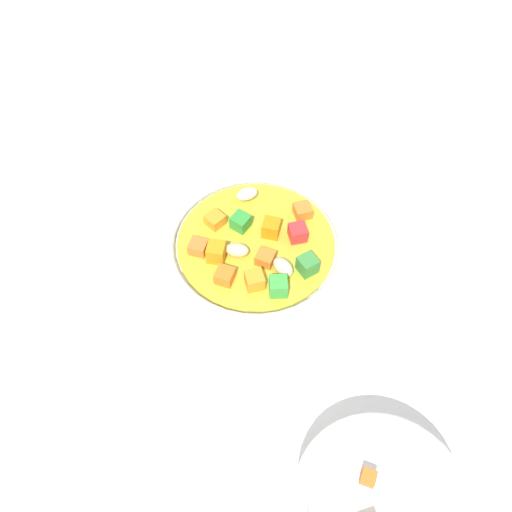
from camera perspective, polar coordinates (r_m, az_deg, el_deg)
ground_plane at (r=61.91cm, az=0.00°, el=-2.11°), size 140.00×140.00×2.00cm
soup_bowl_main at (r=58.41cm, az=0.00°, el=0.12°), size 19.00×19.00×7.29cm
spoon at (r=62.83cm, az=13.56°, el=-0.90°), size 17.88×16.86×0.86cm
side_bowl_small at (r=50.10cm, az=12.35°, el=-23.61°), size 14.01×14.01×5.71cm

